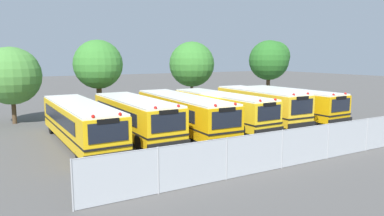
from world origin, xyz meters
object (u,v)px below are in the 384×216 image
Objects in this scene: tree_2 at (192,63)px; school_bus_5 at (291,102)px; traffic_cone at (161,179)px; school_bus_1 at (135,116)px; school_bus_0 at (80,121)px; school_bus_3 at (222,108)px; school_bus_2 at (183,112)px; tree_3 at (271,59)px; tree_0 at (13,74)px; tree_1 at (97,65)px; school_bus_4 at (261,104)px.

school_bus_5 is at bearing -63.16° from tree_2.
tree_2 is at bearing 57.02° from traffic_cone.
school_bus_0 is at bearing -3.88° from school_bus_1.
school_bus_3 is at bearing -2.38° from school_bus_5.
tree_3 is (16.90, 9.79, 3.59)m from school_bus_2.
tree_0 reaches higher than school_bus_5.
tree_2 is at bearing -106.73° from school_bus_3.
tree_2 reaches higher than school_bus_5.
school_bus_5 is at bearing 177.58° from school_bus_3.
school_bus_3 is 1.60× the size of tree_1.
tree_3 reaches higher than school_bus_5.
school_bus_5 reaches higher than traffic_cone.
school_bus_3 is 7.14m from school_bus_5.
school_bus_0 is at bearing -144.71° from tree_2.
school_bus_2 is 7.21m from school_bus_4.
school_bus_1 is at bearing 0.09° from school_bus_5.
tree_1 reaches higher than school_bus_5.
tree_3 is at bearing -146.16° from school_bus_3.
school_bus_0 is at bearing -158.09° from tree_3.
tree_3 is (23.99, 9.65, 3.62)m from school_bus_0.
tree_2 is (13.24, 9.37, 3.28)m from school_bus_0.
traffic_cone is at bearing 58.41° from school_bus_2.
traffic_cone is at bearing -96.60° from tree_1.
tree_1 is 14.28× the size of traffic_cone.
tree_3 is (6.11, 9.47, 3.62)m from school_bus_5.
tree_0 is 16.30m from tree_2.
tree_3 reaches higher than school_bus_4.
tree_1 is at bearing -62.47° from school_bus_2.
school_bus_3 is 13.33m from traffic_cone.
traffic_cone is (-5.79, -8.89, -1.17)m from school_bus_2.
tree_1 is (-3.85, 7.88, 3.23)m from school_bus_2.
school_bus_2 reaches higher than school_bus_3.
tree_1 is 0.98× the size of tree_2.
school_bus_5 is at bearing 179.29° from school_bus_0.
school_bus_5 is 1.42× the size of tree_3.
school_bus_3 is 3.58m from school_bus_4.
tree_3 is at bearing -155.45° from school_bus_1.
tree_1 reaches higher than school_bus_4.
school_bus_1 is 11.63m from tree_0.
tree_1 reaches higher than school_bus_2.
school_bus_5 is at bearing 29.03° from traffic_cone.
school_bus_0 is 7.09m from school_bus_2.
tree_2 is (-1.07, 9.43, 3.19)m from school_bus_4.
tree_0 is at bearing -178.81° from tree_3.
tree_0 reaches higher than school_bus_0.
tree_2 is at bearing -64.46° from school_bus_5.
school_bus_5 is at bearing -122.81° from tree_3.
tree_3 is at bearing 1.50° from tree_2.
tree_3 is at bearing -159.37° from school_bus_0.
school_bus_4 is 0.91× the size of school_bus_5.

